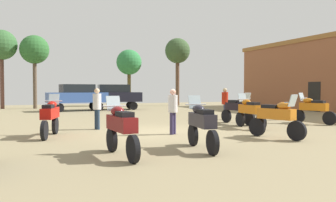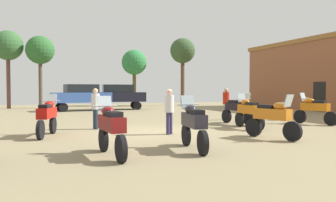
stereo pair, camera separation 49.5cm
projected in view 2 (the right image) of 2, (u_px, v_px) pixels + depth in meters
The scene contains 17 objects.
ground_plane at pixel (154, 132), 13.26m from camera, with size 44.00×52.00×0.02m.
motorcycle_1 at pixel (314, 109), 16.12m from camera, with size 0.84×2.09×1.47m.
motorcycle_6 at pixel (238, 109), 16.12m from camera, with size 0.65×2.25×1.48m.
motorcycle_7 at pixel (249, 111), 14.41m from camera, with size 0.62×2.16×1.46m.
motorcycle_8 at pixel (273, 117), 11.40m from camera, with size 0.82×2.09×1.48m.
motorcycle_9 at pixel (111, 127), 8.43m from camera, with size 0.62×2.23×1.47m.
motorcycle_11 at pixel (193, 123), 9.32m from camera, with size 0.65×2.16×1.47m.
motorcycle_13 at pixel (47, 116), 12.00m from camera, with size 0.82×2.17×1.48m.
car_1 at pixel (118, 95), 27.62m from camera, with size 4.45×2.18×2.00m.
car_3 at pixel (81, 95), 26.13m from camera, with size 4.49×2.32×2.00m.
person_1 at pixel (95, 105), 14.16m from camera, with size 0.41×0.41×1.68m.
person_2 at pixel (169, 108), 12.53m from camera, with size 0.48×0.48×1.65m.
person_3 at pixel (226, 101), 18.39m from camera, with size 0.47×0.47×1.71m.
tree_1 at pixel (40, 51), 29.18m from camera, with size 2.38×2.38×6.14m.
tree_3 at pixel (134, 63), 33.92m from camera, with size 2.47×2.47×5.51m.
tree_5 at pixel (183, 52), 34.22m from camera, with size 2.49×2.49×6.69m.
tree_6 at pixel (8, 46), 28.95m from camera, with size 2.49×2.49×6.55m.
Camera 2 is at (-4.14, -12.55, 1.67)m, focal length 36.93 mm.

